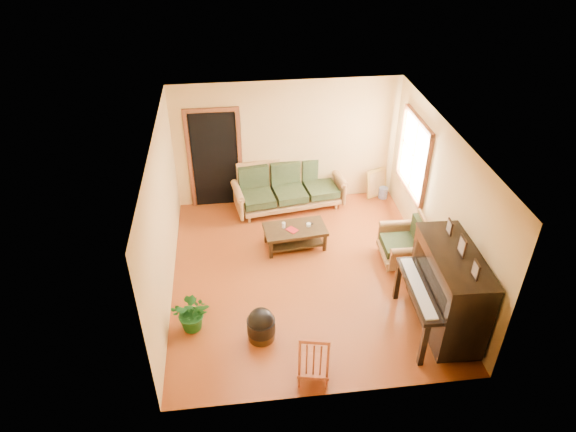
{
  "coord_description": "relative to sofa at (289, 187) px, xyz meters",
  "views": [
    {
      "loc": [
        -1.1,
        -6.77,
        5.83
      ],
      "look_at": [
        -0.25,
        0.2,
        1.1
      ],
      "focal_mm": 32.0,
      "sensor_mm": 36.0,
      "label": 1
    }
  ],
  "objects": [
    {
      "name": "doorway",
      "position": [
        -1.46,
        0.33,
        0.55
      ],
      "size": [
        1.08,
        0.16,
        2.05
      ],
      "primitive_type": "cube",
      "color": "black",
      "rests_on": "floor"
    },
    {
      "name": "candle",
      "position": [
        -0.26,
        -1.3,
        -0.01
      ],
      "size": [
        0.08,
        0.08,
        0.11
      ],
      "primitive_type": "cylinder",
      "rotation": [
        0.0,
        0.0,
        0.3
      ],
      "color": "silver",
      "rests_on": "coffee_table"
    },
    {
      "name": "sofa",
      "position": [
        0.0,
        0.0,
        0.0
      ],
      "size": [
        2.33,
        1.25,
        0.95
      ],
      "primitive_type": "cube",
      "rotation": [
        0.0,
        0.0,
        0.15
      ],
      "color": "#9A6838",
      "rests_on": "floor"
    },
    {
      "name": "book",
      "position": [
        -0.18,
        -1.46,
        -0.06
      ],
      "size": [
        0.24,
        0.25,
        0.02
      ],
      "primitive_type": "imported",
      "rotation": [
        0.0,
        0.0,
        0.7
      ],
      "color": "maroon",
      "rests_on": "coffee_table"
    },
    {
      "name": "red_chair",
      "position": [
        -0.2,
        -4.34,
        -0.02
      ],
      "size": [
        0.52,
        0.55,
        0.92
      ],
      "primitive_type": "cube",
      "rotation": [
        0.0,
        0.0,
        -0.21
      ],
      "color": "brown",
      "rests_on": "floor"
    },
    {
      "name": "leaning_frame",
      "position": [
        1.9,
        0.21,
        -0.15
      ],
      "size": [
        0.49,
        0.29,
        0.65
      ],
      "primitive_type": "cube",
      "rotation": [
        0.0,
        0.0,
        0.4
      ],
      "color": "#B48D3C",
      "rests_on": "floor"
    },
    {
      "name": "armchair",
      "position": [
        1.76,
        -1.98,
        -0.05
      ],
      "size": [
        0.84,
        0.88,
        0.86
      ],
      "primitive_type": "cube",
      "rotation": [
        0.0,
        0.0,
        -0.03
      ],
      "color": "#9A6838",
      "rests_on": "floor"
    },
    {
      "name": "glass_jar",
      "position": [
        0.2,
        -1.31,
        -0.04
      ],
      "size": [
        0.09,
        0.09,
        0.06
      ],
      "primitive_type": "cylinder",
      "rotation": [
        0.0,
        0.0,
        0.02
      ],
      "color": "silver",
      "rests_on": "coffee_table"
    },
    {
      "name": "window",
      "position": [
        2.2,
        -0.85,
        1.02
      ],
      "size": [
        0.12,
        1.36,
        1.46
      ],
      "primitive_type": "cube",
      "color": "white",
      "rests_on": "right_wall"
    },
    {
      "name": "coffee_table",
      "position": [
        -0.06,
        -1.34,
        -0.27
      ],
      "size": [
        1.18,
        0.73,
        0.41
      ],
      "primitive_type": "cube",
      "rotation": [
        0.0,
        0.0,
        0.1
      ],
      "color": "black",
      "rests_on": "floor"
    },
    {
      "name": "ceramic_crock",
      "position": [
        2.04,
        0.12,
        -0.36
      ],
      "size": [
        0.21,
        0.21,
        0.24
      ],
      "primitive_type": "cylinder",
      "rotation": [
        0.0,
        0.0,
        0.09
      ],
      "color": "#35499F",
      "rests_on": "floor"
    },
    {
      "name": "footstool",
      "position": [
        -0.86,
        -3.53,
        -0.27
      ],
      "size": [
        0.5,
        0.5,
        0.4
      ],
      "primitive_type": "cylinder",
      "rotation": [
        0.0,
        0.0,
        -0.19
      ],
      "color": "black",
      "rests_on": "floor"
    },
    {
      "name": "piano",
      "position": [
        1.89,
        -3.64,
        0.23
      ],
      "size": [
        1.01,
        1.64,
        1.42
      ],
      "primitive_type": "cube",
      "rotation": [
        0.0,
        0.0,
        -0.04
      ],
      "color": "black",
      "rests_on": "floor"
    },
    {
      "name": "remote",
      "position": [
        0.22,
        -1.24,
        -0.06
      ],
      "size": [
        0.15,
        0.08,
        0.01
      ],
      "primitive_type": "cube",
      "rotation": [
        0.0,
        0.0,
        -0.3
      ],
      "color": "black",
      "rests_on": "coffee_table"
    },
    {
      "name": "floor",
      "position": [
        -0.01,
        -2.15,
        -0.48
      ],
      "size": [
        5.0,
        5.0,
        0.0
      ],
      "primitive_type": "plane",
      "color": "#68290D",
      "rests_on": "ground"
    },
    {
      "name": "potted_plant",
      "position": [
        -1.86,
        -3.21,
        -0.15
      ],
      "size": [
        0.65,
        0.58,
        0.65
      ],
      "primitive_type": "imported",
      "rotation": [
        0.0,
        0.0,
        -0.15
      ],
      "color": "#175319",
      "rests_on": "floor"
    }
  ]
}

